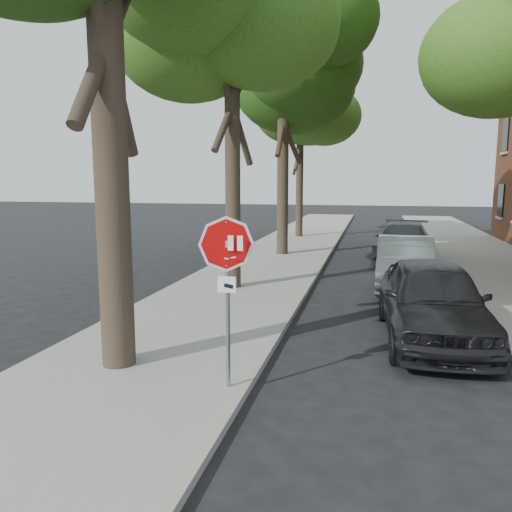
# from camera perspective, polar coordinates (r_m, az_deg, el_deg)

# --- Properties ---
(ground) EXTENTS (120.00, 120.00, 0.00)m
(ground) POSITION_cam_1_polar(r_m,az_deg,el_deg) (7.79, 1.99, -15.94)
(ground) COLOR black
(ground) RESTS_ON ground
(sidewalk_left) EXTENTS (4.00, 55.00, 0.12)m
(sidewalk_left) POSITION_cam_1_polar(r_m,az_deg,el_deg) (19.60, 1.67, -0.70)
(sidewalk_left) COLOR gray
(sidewalk_left) RESTS_ON ground
(sidewalk_right) EXTENTS (4.00, 55.00, 0.12)m
(sidewalk_right) POSITION_cam_1_polar(r_m,az_deg,el_deg) (19.76, 26.60, -1.54)
(sidewalk_right) COLOR gray
(sidewalk_right) RESTS_ON ground
(curb_left) EXTENTS (0.12, 55.00, 0.13)m
(curb_left) POSITION_cam_1_polar(r_m,az_deg,el_deg) (19.30, 7.65, -0.90)
(curb_left) COLOR #9E9384
(curb_left) RESTS_ON ground
(curb_right) EXTENTS (0.12, 55.00, 0.13)m
(curb_right) POSITION_cam_1_polar(r_m,az_deg,el_deg) (19.38, 20.70, -1.35)
(curb_right) COLOR #9E9384
(curb_right) RESTS_ON ground
(stop_sign) EXTENTS (0.76, 0.34, 2.61)m
(stop_sign) POSITION_cam_1_polar(r_m,az_deg,el_deg) (7.34, -3.34, -1.50)
(stop_sign) COLOR gray
(stop_sign) RESTS_ON sidewalk_left
(tree_mid_a) EXTENTS (5.59, 5.19, 9.84)m
(tree_mid_a) POSITION_cam_1_polar(r_m,az_deg,el_deg) (15.26, -2.76, 25.26)
(tree_mid_a) COLOR black
(tree_mid_a) RESTS_ON sidewalk_left
(tree_mid_b) EXTENTS (5.88, 5.46, 10.36)m
(tree_mid_b) POSITION_cam_1_polar(r_m,az_deg,el_deg) (21.93, 3.17, 21.16)
(tree_mid_b) COLOR black
(tree_mid_b) RESTS_ON sidewalk_left
(tree_far) EXTENTS (5.29, 4.91, 9.33)m
(tree_far) POSITION_cam_1_polar(r_m,az_deg,el_deg) (28.63, 5.10, 16.59)
(tree_far) COLOR black
(tree_far) RESTS_ON sidewalk_left
(car_a) EXTENTS (2.18, 4.93, 1.65)m
(car_a) POSITION_cam_1_polar(r_m,az_deg,el_deg) (10.78, 19.52, -4.80)
(car_a) COLOR black
(car_a) RESTS_ON ground
(car_b) EXTENTS (1.77, 4.71, 1.54)m
(car_b) POSITION_cam_1_polar(r_m,az_deg,el_deg) (15.71, 16.65, -0.77)
(car_b) COLOR #B1B4B9
(car_b) RESTS_ON ground
(car_c) EXTENTS (2.66, 5.48, 1.54)m
(car_c) POSITION_cam_1_polar(r_m,az_deg,el_deg) (20.95, 16.51, 1.52)
(car_c) COLOR #47474C
(car_c) RESTS_ON ground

